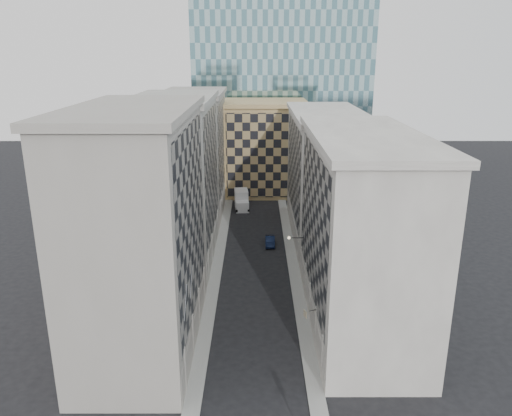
{
  "coord_description": "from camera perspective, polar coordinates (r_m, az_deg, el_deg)",
  "views": [
    {
      "loc": [
        0.05,
        -33.85,
        28.31
      ],
      "look_at": [
        0.09,
        14.3,
        13.14
      ],
      "focal_mm": 35.0,
      "sensor_mm": 36.0,
      "label": 1
    }
  ],
  "objects": [
    {
      "name": "bldg_left_a",
      "position": [
        49.02,
        -12.95,
        -2.63
      ],
      "size": [
        10.8,
        22.8,
        23.7
      ],
      "color": "gray",
      "rests_on": "ground"
    },
    {
      "name": "dark_car",
      "position": [
        76.18,
        1.62,
        -3.79
      ],
      "size": [
        1.48,
        4.15,
        1.36
      ],
      "primitive_type": "imported",
      "rotation": [
        0.0,
        0.0,
        -0.01
      ],
      "color": "#0E1835",
      "rests_on": "ground"
    },
    {
      "name": "bldg_left_b",
      "position": [
        69.84,
        -9.07,
        3.19
      ],
      "size": [
        10.8,
        22.8,
        22.7
      ],
      "color": "#9A998F",
      "rests_on": "ground"
    },
    {
      "name": "flagpoles_left",
      "position": [
        45.13,
        -7.73,
        -9.44
      ],
      "size": [
        0.1,
        6.33,
        2.33
      ],
      "color": "gray",
      "rests_on": "ground"
    },
    {
      "name": "bldg_right_a",
      "position": [
        53.18,
        11.71,
        -2.67
      ],
      "size": [
        10.8,
        26.8,
        20.7
      ],
      "color": "#AEA79F",
      "rests_on": "ground"
    },
    {
      "name": "box_truck",
      "position": [
        93.89,
        -1.66,
        0.85
      ],
      "size": [
        2.98,
        6.25,
        3.32
      ],
      "rotation": [
        0.0,
        0.0,
        0.09
      ],
      "color": "white",
      "rests_on": "ground"
    },
    {
      "name": "bracket_lamp",
      "position": [
        62.09,
        3.96,
        -3.42
      ],
      "size": [
        1.98,
        0.36,
        0.36
      ],
      "color": "black",
      "rests_on": "ground"
    },
    {
      "name": "bldg_right_b",
      "position": [
        78.82,
        7.87,
        3.77
      ],
      "size": [
        10.8,
        28.8,
        19.7
      ],
      "color": "#AEA79F",
      "rests_on": "ground"
    },
    {
      "name": "sidewalk_east",
      "position": [
        70.01,
        4.24,
        -6.35
      ],
      "size": [
        1.5,
        100.0,
        0.15
      ],
      "primitive_type": "cube",
      "color": "gray",
      "rests_on": "ground"
    },
    {
      "name": "sidewalk_west",
      "position": [
        70.02,
        -4.42,
        -6.35
      ],
      "size": [
        1.5,
        100.0,
        0.15
      ],
      "primitive_type": "cube",
      "color": "gray",
      "rests_on": "ground"
    },
    {
      "name": "church_tower",
      "position": [
        115.86,
        -0.08,
        16.81
      ],
      "size": [
        7.2,
        7.2,
        51.5
      ],
      "color": "#2C2822",
      "rests_on": "ground"
    },
    {
      "name": "tan_block",
      "position": [
        103.51,
        1.04,
        6.98
      ],
      "size": [
        16.8,
        14.8,
        18.8
      ],
      "color": "tan",
      "rests_on": "ground"
    },
    {
      "name": "shop_sign",
      "position": [
        49.98,
        5.72,
        -11.93
      ],
      "size": [
        1.23,
        0.66,
        0.77
      ],
      "rotation": [
        0.0,
        0.0,
        0.35
      ],
      "color": "black",
      "rests_on": "ground"
    },
    {
      "name": "ground",
      "position": [
        44.13,
        -0.11,
        -22.42
      ],
      "size": [
        260.0,
        260.0,
        0.0
      ],
      "primitive_type": "plane",
      "color": "black",
      "rests_on": "ground"
    },
    {
      "name": "bldg_left_c",
      "position": [
        91.22,
        -6.98,
        6.3
      ],
      "size": [
        10.8,
        22.8,
        21.7
      ],
      "color": "gray",
      "rests_on": "ground"
    }
  ]
}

